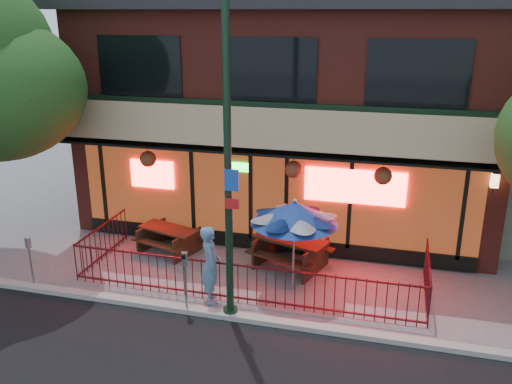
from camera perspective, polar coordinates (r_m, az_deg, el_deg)
ground at (r=12.64m, az=-2.15°, el=-11.96°), size 80.00×80.00×0.00m
curb at (r=12.20m, az=-2.85°, el=-12.86°), size 80.00×0.25×0.12m
restaurant_building at (r=17.96m, az=4.41°, el=11.17°), size 12.96×9.49×8.05m
patio_fence at (r=12.76m, az=-1.52°, el=-8.41°), size 8.44×2.62×1.00m
street_light at (r=11.01m, az=-2.94°, el=1.26°), size 0.43×0.32×7.00m
picnic_table_left at (r=15.29m, az=-9.16°, el=-4.60°), size 1.96×1.70×0.71m
picnic_table_right at (r=14.22m, az=3.65°, el=-5.92°), size 2.27×1.98×0.82m
patio_umbrella at (r=12.54m, az=4.07°, el=-2.20°), size 2.03×2.03×2.33m
pedestrian at (r=12.46m, az=-4.82°, el=-7.62°), size 0.69×0.81×1.87m
parking_meter_near at (r=12.08m, az=-7.47°, el=-8.35°), size 0.16×0.14×1.45m
parking_meter_far at (r=14.09m, az=-22.73°, el=-6.04°), size 0.15×0.14×1.33m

